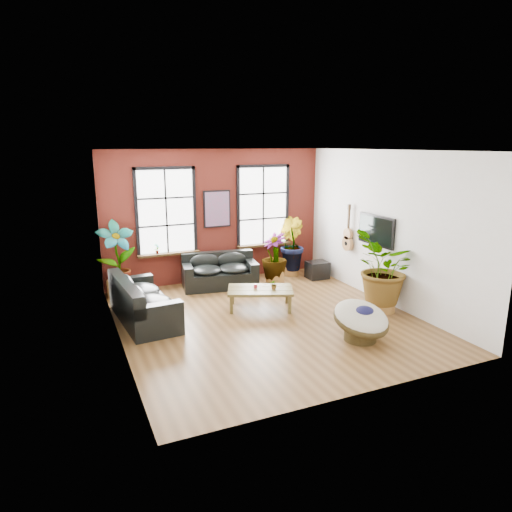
{
  "coord_description": "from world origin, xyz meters",
  "views": [
    {
      "loc": [
        -3.85,
        -8.23,
        3.63
      ],
      "look_at": [
        0.0,
        0.6,
        1.25
      ],
      "focal_mm": 32.0,
      "sensor_mm": 36.0,
      "label": 1
    }
  ],
  "objects": [
    {
      "name": "coffee_table",
      "position": [
        0.13,
        0.67,
        0.41
      ],
      "size": [
        1.64,
        1.31,
        0.56
      ],
      "rotation": [
        0.0,
        0.0,
        -0.39
      ],
      "color": "#4E421C",
      "rests_on": "ground"
    },
    {
      "name": "sill_plant_right",
      "position": [
        1.7,
        3.13,
        1.04
      ],
      "size": [
        0.19,
        0.19,
        0.27
      ],
      "primitive_type": "imported",
      "rotation": [
        0.0,
        0.0,
        3.49
      ],
      "color": "#124515",
      "rests_on": "room"
    },
    {
      "name": "sofa_left",
      "position": [
        -2.45,
        0.99,
        0.41
      ],
      "size": [
        1.16,
        2.37,
        0.91
      ],
      "rotation": [
        0.0,
        0.0,
        1.66
      ],
      "color": "black",
      "rests_on": "ground"
    },
    {
      "name": "pot_mid",
      "position": [
        1.29,
        2.29,
        0.18
      ],
      "size": [
        0.62,
        0.62,
        0.36
      ],
      "rotation": [
        0.0,
        0.0,
        -0.28
      ],
      "color": "#9E6D33",
      "rests_on": "ground"
    },
    {
      "name": "pot_back_right",
      "position": [
        2.04,
        2.82,
        0.17
      ],
      "size": [
        0.58,
        0.58,
        0.35
      ],
      "rotation": [
        0.0,
        0.0,
        0.24
      ],
      "color": "#9E6D33",
      "rests_on": "ground"
    },
    {
      "name": "poster",
      "position": [
        0.0,
        3.18,
        1.95
      ],
      "size": [
        0.74,
        0.06,
        0.98
      ],
      "color": "black",
      "rests_on": "room"
    },
    {
      "name": "pot_back_left",
      "position": [
        -2.68,
        2.82,
        0.2
      ],
      "size": [
        0.59,
        0.59,
        0.41
      ],
      "rotation": [
        0.0,
        0.0,
        -0.05
      ],
      "color": "#9E6D33",
      "rests_on": "ground"
    },
    {
      "name": "sofa_back",
      "position": [
        -0.17,
        2.6,
        0.39
      ],
      "size": [
        2.01,
        1.21,
        0.87
      ],
      "rotation": [
        0.0,
        0.0,
        -0.16
      ],
      "color": "black",
      "rests_on": "ground"
    },
    {
      "name": "table_plant",
      "position": [
        0.42,
        0.53,
        0.57
      ],
      "size": [
        0.25,
        0.24,
        0.22
      ],
      "primitive_type": "imported",
      "rotation": [
        0.0,
        0.0,
        -0.39
      ],
      "color": "#124515",
      "rests_on": "coffee_table"
    },
    {
      "name": "papasan_chair",
      "position": [
        1.18,
        -1.65,
        0.41
      ],
      "size": [
        1.21,
        1.22,
        0.8
      ],
      "rotation": [
        0.0,
        0.0,
        0.15
      ],
      "color": "#382D14",
      "rests_on": "ground"
    },
    {
      "name": "floor_plant_back_right",
      "position": [
        2.05,
        2.86,
        0.89
      ],
      "size": [
        0.76,
        0.9,
        1.48
      ],
      "primitive_type": "imported",
      "rotation": [
        0.0,
        0.0,
        1.71
      ],
      "color": "#124515",
      "rests_on": "ground"
    },
    {
      "name": "floor_plant_mid",
      "position": [
        1.27,
        2.3,
        0.75
      ],
      "size": [
        0.82,
        0.82,
        1.22
      ],
      "primitive_type": "imported",
      "rotation": [
        0.0,
        0.0,
        4.93
      ],
      "color": "#124515",
      "rests_on": "ground"
    },
    {
      "name": "tv_wall_unit",
      "position": [
        2.93,
        0.6,
        1.54
      ],
      "size": [
        0.13,
        1.86,
        1.2
      ],
      "color": "black",
      "rests_on": "room"
    },
    {
      "name": "pot_right_wall",
      "position": [
        2.57,
        -0.55,
        0.21
      ],
      "size": [
        0.59,
        0.59,
        0.42
      ],
      "rotation": [
        0.0,
        0.0,
        -0.04
      ],
      "color": "#9E6D33",
      "rests_on": "ground"
    },
    {
      "name": "floor_plant_right_wall",
      "position": [
        2.55,
        -0.58,
        0.98
      ],
      "size": [
        1.94,
        1.95,
        1.64
      ],
      "primitive_type": "imported",
      "rotation": [
        0.0,
        0.0,
        3.97
      ],
      "color": "#124515",
      "rests_on": "ground"
    },
    {
      "name": "media_box",
      "position": [
        2.55,
        2.22,
        0.24
      ],
      "size": [
        0.59,
        0.5,
        0.47
      ],
      "rotation": [
        0.0,
        0.0,
        -0.04
      ],
      "color": "black",
      "rests_on": "ground"
    },
    {
      "name": "floor_plant_back_left",
      "position": [
        -2.67,
        2.8,
        1.01
      ],
      "size": [
        1.0,
        0.77,
        1.72
      ],
      "primitive_type": "imported",
      "rotation": [
        0.0,
        0.0,
        0.19
      ],
      "color": "#124515",
      "rests_on": "ground"
    },
    {
      "name": "sill_plant_left",
      "position": [
        -1.65,
        3.13,
        1.04
      ],
      "size": [
        0.17,
        0.17,
        0.27
      ],
      "primitive_type": "imported",
      "rotation": [
        0.0,
        0.0,
        0.79
      ],
      "color": "#124515",
      "rests_on": "room"
    },
    {
      "name": "room",
      "position": [
        0.0,
        0.15,
        1.75
      ],
      "size": [
        6.04,
        6.54,
        3.54
      ],
      "color": "brown",
      "rests_on": "ground"
    }
  ]
}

